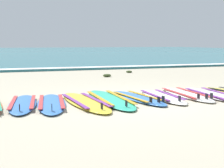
{
  "coord_description": "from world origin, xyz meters",
  "views": [
    {
      "loc": [
        -2.73,
        -6.14,
        1.23
      ],
      "look_at": [
        -0.3,
        1.09,
        0.25
      ],
      "focal_mm": 51.8,
      "sensor_mm": 36.0,
      "label": 1
    }
  ],
  "objects": [
    {
      "name": "surfboard_3",
      "position": [
        -1.2,
        0.15,
        0.04
      ],
      "size": [
        0.8,
        2.5,
        0.18
      ],
      "color": "yellow",
      "rests_on": "ground"
    },
    {
      "name": "seaweed_clump_near_shoreline",
      "position": [
        0.79,
        4.89,
        0.05
      ],
      "size": [
        0.3,
        0.24,
        0.11
      ],
      "primitive_type": "ellipsoid",
      "color": "#384723",
      "rests_on": "ground"
    },
    {
      "name": "surfboard_8",
      "position": [
        1.82,
        0.06,
        0.04
      ],
      "size": [
        0.78,
        2.52,
        0.18
      ],
      "color": "white",
      "rests_on": "ground"
    },
    {
      "name": "ground_plane",
      "position": [
        0.0,
        0.0,
        0.0
      ],
      "size": [
        80.0,
        80.0,
        0.0
      ],
      "primitive_type": "plane",
      "color": "#B7AD93"
    },
    {
      "name": "surfboard_5",
      "position": [
        0.01,
        0.26,
        0.04
      ],
      "size": [
        0.78,
        2.15,
        0.18
      ],
      "color": "#3875CC",
      "rests_on": "ground"
    },
    {
      "name": "seaweed_clump_mid_sand",
      "position": [
        2.13,
        6.12,
        0.04
      ],
      "size": [
        0.26,
        0.21,
        0.09
      ],
      "primitive_type": "ellipsoid",
      "color": "#384723",
      "rests_on": "ground"
    },
    {
      "name": "surfboard_2",
      "position": [
        -1.86,
        0.23,
        0.04
      ],
      "size": [
        0.84,
        2.28,
        0.18
      ],
      "color": "#3875CC",
      "rests_on": "ground"
    },
    {
      "name": "surfboard_4",
      "position": [
        -0.62,
        0.3,
        0.04
      ],
      "size": [
        0.67,
        2.59,
        0.18
      ],
      "color": "#2DB793",
      "rests_on": "ground"
    },
    {
      "name": "wave_foam_strip",
      "position": [
        0.0,
        8.22,
        0.06
      ],
      "size": [
        80.0,
        0.71,
        0.11
      ],
      "primitive_type": "cube",
      "color": "white",
      "rests_on": "ground"
    },
    {
      "name": "surfboard_6",
      "position": [
        0.59,
        0.25,
        0.04
      ],
      "size": [
        0.6,
        2.11,
        0.18
      ],
      "color": "white",
      "rests_on": "ground"
    },
    {
      "name": "surfboard_1",
      "position": [
        -2.4,
        0.35,
        0.04
      ],
      "size": [
        0.77,
        2.16,
        0.18
      ],
      "color": "#3875CC",
      "rests_on": "ground"
    },
    {
      "name": "surfboard_7",
      "position": [
        1.27,
        0.36,
        0.04
      ],
      "size": [
        0.66,
        2.27,
        0.18
      ],
      "color": "white",
      "rests_on": "ground"
    },
    {
      "name": "sea",
      "position": [
        0.0,
        37.86,
        0.05
      ],
      "size": [
        80.0,
        60.0,
        0.1
      ],
      "primitive_type": "cube",
      "color": "teal",
      "rests_on": "ground"
    }
  ]
}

